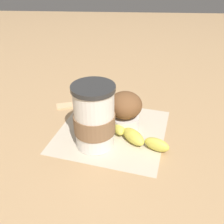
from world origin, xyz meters
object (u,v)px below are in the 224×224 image
at_px(coffee_cup, 94,118).
at_px(muffin, 125,110).
at_px(sugar_packet, 65,105).
at_px(banana, 129,129).

relative_size(coffee_cup, muffin, 1.53).
bearing_deg(sugar_packet, muffin, -119.12).
bearing_deg(coffee_cup, sugar_packet, 32.92).
xyz_separation_m(coffee_cup, muffin, (0.07, -0.07, -0.02)).
height_order(muffin, banana, muffin).
bearing_deg(banana, coffee_cup, 116.97).
relative_size(coffee_cup, sugar_packet, 3.07).
distance_m(muffin, sugar_packet, 0.21).
bearing_deg(sugar_packet, coffee_cup, -147.08).
distance_m(muffin, banana, 0.05).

